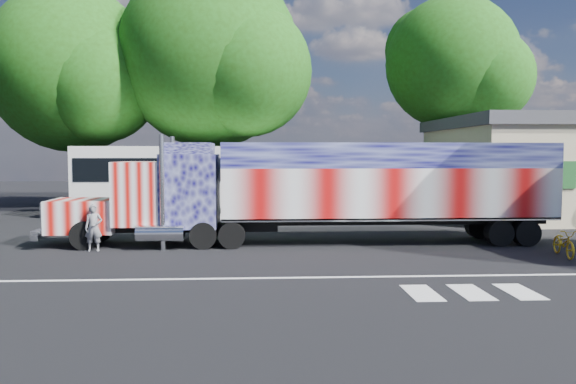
{
  "coord_description": "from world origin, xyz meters",
  "views": [
    {
      "loc": [
        -1.13,
        -17.87,
        3.36
      ],
      "look_at": [
        0.0,
        3.0,
        1.9
      ],
      "focal_mm": 35.0,
      "sensor_mm": 36.0,
      "label": 1
    }
  ],
  "objects": [
    {
      "name": "ground",
      "position": [
        0.0,
        0.0,
        0.0
      ],
      "size": [
        100.0,
        100.0,
        0.0
      ],
      "primitive_type": "plane",
      "color": "black"
    },
    {
      "name": "lane_markings",
      "position": [
        1.71,
        -3.77,
        0.01
      ],
      "size": [
        30.0,
        2.67,
        0.01
      ],
      "color": "silver",
      "rests_on": "ground"
    },
    {
      "name": "semi_truck",
      "position": [
        1.35,
        2.75,
        2.06
      ],
      "size": [
        18.73,
        2.96,
        3.99
      ],
      "color": "black",
      "rests_on": "ground"
    },
    {
      "name": "coach_bus",
      "position": [
        -4.04,
        11.38,
        1.91
      ],
      "size": [
        12.68,
        2.95,
        3.69
      ],
      "color": "white",
      "rests_on": "ground"
    },
    {
      "name": "woman",
      "position": [
        -6.74,
        1.49,
        0.8
      ],
      "size": [
        0.63,
        0.45,
        1.61
      ],
      "primitive_type": "imported",
      "rotation": [
        0.0,
        0.0,
        0.12
      ],
      "color": "slate",
      "rests_on": "ground"
    },
    {
      "name": "bicycle",
      "position": [
        8.79,
        -0.35,
        0.45
      ],
      "size": [
        0.87,
        1.8,
        0.91
      ],
      "primitive_type": "imported",
      "rotation": [
        0.0,
        0.0,
        -0.16
      ],
      "color": "gold",
      "rests_on": "ground"
    },
    {
      "name": "tree_nw_a",
      "position": [
        -11.98,
        16.49,
        8.24
      ],
      "size": [
        10.27,
        9.78,
        13.18
      ],
      "color": "black",
      "rests_on": "ground"
    },
    {
      "name": "tree_ne_a",
      "position": [
        10.68,
        15.59,
        8.68
      ],
      "size": [
        8.3,
        7.9,
        12.69
      ],
      "color": "black",
      "rests_on": "ground"
    },
    {
      "name": "tree_n_mid",
      "position": [
        -3.72,
        15.52,
        8.92
      ],
      "size": [
        11.15,
        10.62,
        14.29
      ],
      "color": "black",
      "rests_on": "ground"
    }
  ]
}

